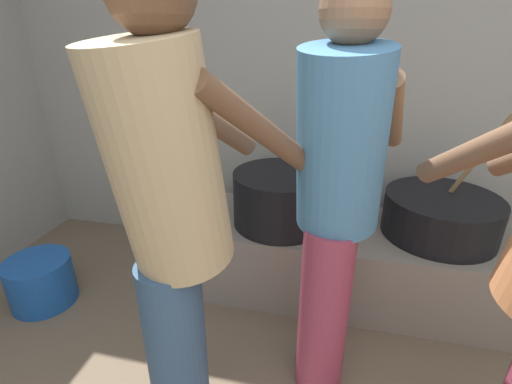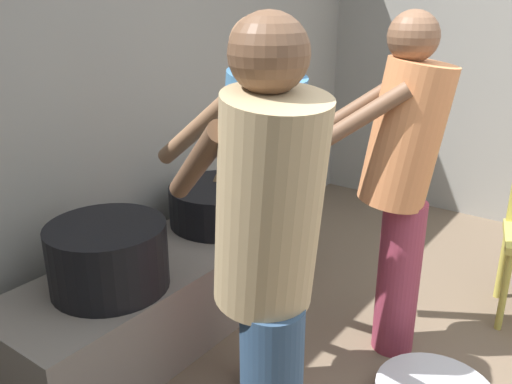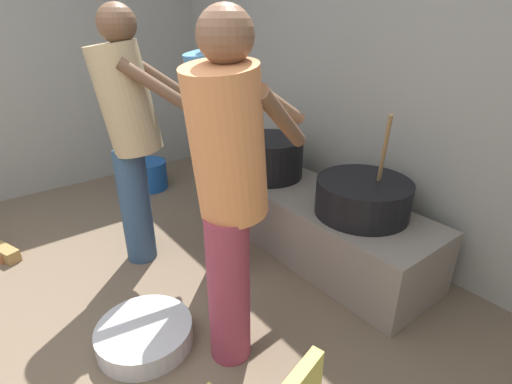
{
  "view_description": "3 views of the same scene",
  "coord_description": "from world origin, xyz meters",
  "views": [
    {
      "loc": [
        -0.23,
        0.13,
        1.44
      ],
      "look_at": [
        -0.47,
        1.16,
        0.97
      ],
      "focal_mm": 26.02,
      "sensor_mm": 36.0,
      "label": 1
    },
    {
      "loc": [
        -1.85,
        0.2,
        1.67
      ],
      "look_at": [
        0.1,
        1.63,
        0.77
      ],
      "focal_mm": 37.96,
      "sensor_mm": 36.0,
      "label": 2
    },
    {
      "loc": [
        1.61,
        0.2,
        1.56
      ],
      "look_at": [
        -0.03,
        1.48,
        0.61
      ],
      "focal_mm": 27.15,
      "sensor_mm": 36.0,
      "label": 3
    }
  ],
  "objects": [
    {
      "name": "block_enclosure_rear",
      "position": [
        0.0,
        2.53,
        1.2
      ],
      "size": [
        5.11,
        0.2,
        2.4
      ],
      "primitive_type": "cube",
      "color": "gray",
      "rests_on": "ground_plane"
    },
    {
      "name": "cook_in_blue_shirt",
      "position": [
        -0.22,
        1.38,
        0.91
      ],
      "size": [
        0.44,
        0.71,
        1.6
      ],
      "color": "#8C3347",
      "rests_on": "ground_plane"
    },
    {
      "name": "cook_in_tan_shirt",
      "position": [
        -0.69,
        1.01,
        0.94
      ],
      "size": [
        0.62,
        0.74,
        1.63
      ],
      "color": "navy",
      "rests_on": "ground_plane"
    },
    {
      "name": "bucket_blue_plastic",
      "position": [
        -1.8,
        1.52,
        0.14
      ],
      "size": [
        0.35,
        0.35,
        0.27
      ],
      "primitive_type": "cylinder",
      "color": "#194C99",
      "rests_on": "ground_plane"
    },
    {
      "name": "hearth_ledge",
      "position": [
        -0.1,
        2.01,
        0.22
      ],
      "size": [
        1.87,
        0.6,
        0.43
      ],
      "primitive_type": "cube",
      "color": "slate",
      "rests_on": "ground_plane"
    },
    {
      "name": "cooking_pot_main",
      "position": [
        0.32,
        2.04,
        0.54
      ],
      "size": [
        0.58,
        0.58,
        0.67
      ],
      "color": "black",
      "rests_on": "hearth_ledge"
    },
    {
      "name": "cooking_pot_secondary",
      "position": [
        -0.52,
        1.98,
        0.58
      ],
      "size": [
        0.52,
        0.52,
        0.3
      ],
      "color": "black",
      "rests_on": "hearth_ledge"
    }
  ]
}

